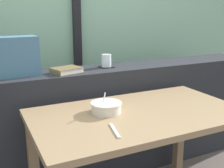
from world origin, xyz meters
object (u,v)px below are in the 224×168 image
(coaster_square, at_px, (106,67))
(juice_glass, at_px, (106,61))
(closed_book, at_px, (66,70))
(breakfast_table, at_px, (138,129))
(fork_utensil, at_px, (115,131))
(soup_bowl, at_px, (106,107))
(throw_pillow, at_px, (13,57))

(coaster_square, height_order, juice_glass, juice_glass)
(closed_book, bearing_deg, juice_glass, 9.91)
(breakfast_table, height_order, fork_utensil, fork_utensil)
(juice_glass, distance_m, fork_utensil, 0.86)
(closed_book, xyz_separation_m, soup_bowl, (0.09, -0.47, -0.14))
(soup_bowl, distance_m, fork_utensil, 0.27)
(juice_glass, height_order, throw_pillow, throw_pillow)
(breakfast_table, height_order, coaster_square, coaster_square)
(coaster_square, xyz_separation_m, throw_pillow, (-0.67, -0.02, 0.13))
(coaster_square, bearing_deg, juice_glass, 0.00)
(juice_glass, bearing_deg, soup_bowl, -114.88)
(breakfast_table, bearing_deg, coaster_square, 83.20)
(coaster_square, bearing_deg, throw_pillow, -178.38)
(breakfast_table, height_order, throw_pillow, throw_pillow)
(breakfast_table, distance_m, throw_pillow, 0.92)
(throw_pillow, xyz_separation_m, fork_utensil, (0.36, -0.76, -0.28))
(juice_glass, xyz_separation_m, soup_bowl, (-0.24, -0.53, -0.17))
(throw_pillow, distance_m, fork_utensil, 0.89)
(coaster_square, height_order, soup_bowl, coaster_square)
(coaster_square, distance_m, fork_utensil, 0.86)
(fork_utensil, bearing_deg, juice_glass, 79.96)
(soup_bowl, bearing_deg, breakfast_table, -24.37)
(throw_pillow, xyz_separation_m, soup_bowl, (0.43, -0.51, -0.25))
(breakfast_table, height_order, juice_glass, juice_glass)
(coaster_square, bearing_deg, breakfast_table, -96.80)
(juice_glass, relative_size, fork_utensil, 0.55)
(closed_book, bearing_deg, coaster_square, 9.91)
(juice_glass, bearing_deg, breakfast_table, -96.80)
(juice_glass, relative_size, throw_pillow, 0.29)
(closed_book, bearing_deg, throw_pillow, 173.41)
(coaster_square, xyz_separation_m, closed_book, (-0.33, -0.06, 0.02))
(breakfast_table, bearing_deg, soup_bowl, 155.63)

